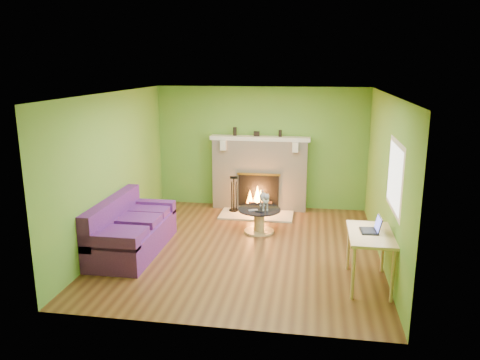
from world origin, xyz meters
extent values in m
plane|color=#512D17|center=(0.00, 0.00, 0.00)|extent=(5.00, 5.00, 0.00)
plane|color=white|center=(0.00, 0.00, 2.60)|extent=(5.00, 5.00, 0.00)
plane|color=#5A9430|center=(0.00, 2.50, 1.30)|extent=(5.00, 0.00, 5.00)
plane|color=#5A9430|center=(0.00, -2.50, 1.30)|extent=(5.00, 0.00, 5.00)
plane|color=#5A9430|center=(-2.25, 0.00, 1.30)|extent=(0.00, 5.00, 5.00)
plane|color=#5A9430|center=(2.25, 0.00, 1.30)|extent=(0.00, 5.00, 5.00)
plane|color=silver|center=(2.24, -0.90, 1.55)|extent=(0.00, 1.20, 1.20)
plane|color=white|center=(2.23, -0.90, 1.55)|extent=(0.00, 1.06, 1.06)
cube|color=#BEB19D|center=(0.00, 2.33, 0.75)|extent=(2.00, 0.35, 1.50)
cube|color=black|center=(0.00, 2.13, 0.44)|extent=(0.85, 0.03, 0.68)
cube|color=gold|center=(0.00, 2.13, 0.80)|extent=(0.91, 0.02, 0.04)
cylinder|color=black|center=(0.00, 2.10, 0.16)|extent=(0.55, 0.07, 0.07)
cube|color=beige|center=(0.00, 2.30, 1.54)|extent=(2.10, 0.28, 0.08)
cube|color=beige|center=(-0.75, 2.11, 1.40)|extent=(0.12, 0.10, 0.20)
cube|color=beige|center=(0.75, 2.11, 1.40)|extent=(0.12, 0.10, 0.20)
cube|color=beige|center=(0.00, 1.80, 0.01)|extent=(1.50, 0.75, 0.03)
cube|color=beige|center=(0.00, 2.30, 1.54)|extent=(2.10, 0.28, 0.08)
cube|color=#431A63|center=(-1.80, -0.41, 0.22)|extent=(0.90, 1.99, 0.45)
cube|color=#431A63|center=(-2.15, -0.41, 0.61)|extent=(0.20, 1.99, 0.56)
cube|color=#431A63|center=(-1.80, -1.30, 0.51)|extent=(0.90, 0.20, 0.22)
cube|color=#431A63|center=(-1.80, 0.48, 0.51)|extent=(0.90, 0.20, 0.22)
cube|color=#431A63|center=(-1.75, -0.97, 0.51)|extent=(0.71, 0.53, 0.12)
cube|color=#431A63|center=(-1.75, -0.31, 0.51)|extent=(0.71, 0.53, 0.12)
cube|color=#431A63|center=(-1.75, 0.25, 0.51)|extent=(0.71, 0.53, 0.12)
cylinder|color=tan|center=(0.17, 0.84, 0.01)|extent=(0.55, 0.55, 0.03)
cylinder|color=tan|center=(0.17, 0.84, 0.22)|extent=(0.20, 0.20, 0.39)
cylinder|color=black|center=(0.17, 0.84, 0.44)|extent=(0.79, 0.79, 0.02)
cube|color=tan|center=(1.95, -1.06, 0.76)|extent=(0.61, 1.05, 0.04)
cylinder|color=tan|center=(1.70, -1.53, 0.37)|extent=(0.05, 0.05, 0.73)
cylinder|color=tan|center=(2.20, -1.53, 0.37)|extent=(0.05, 0.05, 0.73)
cylinder|color=tan|center=(1.70, -0.59, 0.37)|extent=(0.05, 0.05, 0.73)
cylinder|color=tan|center=(2.20, -0.59, 0.37)|extent=(0.05, 0.05, 0.73)
cube|color=gray|center=(0.07, 0.72, 0.46)|extent=(0.17, 0.12, 0.02)
cube|color=black|center=(0.19, 0.66, 0.46)|extent=(0.17, 0.07, 0.02)
cylinder|color=black|center=(-0.54, 2.33, 1.67)|extent=(0.08, 0.08, 0.18)
cylinder|color=black|center=(0.42, 2.33, 1.65)|extent=(0.07, 0.07, 0.14)
cube|color=black|center=(-0.08, 2.33, 1.63)|extent=(0.12, 0.08, 0.10)
camera|label=1|loc=(1.12, -7.38, 3.04)|focal=35.00mm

